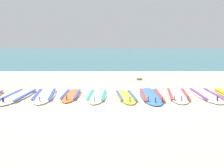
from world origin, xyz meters
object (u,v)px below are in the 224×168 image
at_px(surfboard_2, 45,95).
at_px(surfboard_7, 178,95).
at_px(surfboard_4, 97,96).
at_px(surfboard_6, 151,95).
at_px(surfboard_8, 206,95).
at_px(surfboard_5, 126,96).
at_px(surfboard_1, 18,96).
at_px(surfboard_3, 71,95).

bearing_deg(surfboard_2, surfboard_7, 0.09).
xyz_separation_m(surfboard_4, surfboard_6, (1.53, 0.03, 0.00)).
bearing_deg(surfboard_8, surfboard_5, -174.34).
bearing_deg(surfboard_4, surfboard_8, 2.64).
distance_m(surfboard_2, surfboard_5, 2.32).
height_order(surfboard_1, surfboard_8, same).
height_order(surfboard_3, surfboard_7, same).
relative_size(surfboard_3, surfboard_6, 0.77).
height_order(surfboard_3, surfboard_4, same).
distance_m(surfboard_3, surfboard_5, 1.57).
xyz_separation_m(surfboard_3, surfboard_8, (3.88, 0.03, -0.00)).
distance_m(surfboard_1, surfboard_2, 0.73).
height_order(surfboard_1, surfboard_5, same).
distance_m(surfboard_1, surfboard_6, 3.76).
bearing_deg(surfboard_4, surfboard_1, 179.71).
relative_size(surfboard_2, surfboard_6, 0.96).
relative_size(surfboard_6, surfboard_7, 1.03).
xyz_separation_m(surfboard_6, surfboard_7, (0.78, 0.09, 0.00)).
xyz_separation_m(surfboard_3, surfboard_7, (3.06, 0.01, 0.00)).
bearing_deg(surfboard_7, surfboard_6, -173.28).
height_order(surfboard_2, surfboard_3, same).
relative_size(surfboard_1, surfboard_6, 0.96).
relative_size(surfboard_1, surfboard_7, 0.99).
bearing_deg(surfboard_8, surfboard_3, -179.59).
distance_m(surfboard_1, surfboard_3, 1.48).
relative_size(surfboard_5, surfboard_6, 0.80).
bearing_deg(surfboard_2, surfboard_6, -1.63).
xyz_separation_m(surfboard_2, surfboard_5, (2.31, -0.20, 0.00)).
xyz_separation_m(surfboard_2, surfboard_4, (1.51, -0.12, 0.00)).
bearing_deg(surfboard_4, surfboard_2, 175.54).
distance_m(surfboard_4, surfboard_6, 1.53).
xyz_separation_m(surfboard_2, surfboard_8, (4.64, 0.03, -0.00)).
bearing_deg(surfboard_2, surfboard_3, -0.13).
xyz_separation_m(surfboard_2, surfboard_6, (3.04, -0.09, 0.00)).
bearing_deg(surfboard_7, surfboard_1, -178.58).
xyz_separation_m(surfboard_3, surfboard_6, (2.28, -0.08, 0.00)).
bearing_deg(surfboard_1, surfboard_5, -1.85).
distance_m(surfboard_1, surfboard_8, 5.36).
relative_size(surfboard_5, surfboard_7, 0.82).
bearing_deg(surfboard_4, surfboard_5, -6.15).
bearing_deg(surfboard_3, surfboard_1, -175.95).
bearing_deg(surfboard_6, surfboard_1, -179.69).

